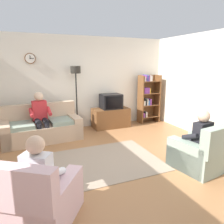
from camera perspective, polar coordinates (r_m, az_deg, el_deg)
ground_plane at (r=4.39m, az=0.19°, el=-13.19°), size 12.00×12.00×0.00m
back_wall_assembly at (r=6.50m, az=-9.11°, el=7.63°), size 6.20×0.17×2.70m
right_wall at (r=5.74m, az=27.66°, el=5.63°), size 0.12×5.80×2.70m
couch at (r=5.76m, az=-18.20°, el=-4.08°), size 1.96×1.02×0.90m
tv_stand at (r=6.57m, az=-0.35°, el=-1.52°), size 1.10×0.56×0.59m
tv at (r=6.44m, az=-0.27°, el=2.85°), size 0.60×0.49×0.44m
bookshelf at (r=7.13m, az=9.41°, el=3.90°), size 0.68×0.36×1.57m
floor_lamp at (r=6.16m, az=-9.58°, el=8.26°), size 0.28×0.28×1.85m
armchair_near_window at (r=2.98m, az=-18.67°, el=-21.31°), size 1.16×1.18×0.90m
armchair_near_bookshelf at (r=4.35m, az=22.44°, el=-10.28°), size 0.93×1.00×0.90m
area_rug at (r=4.41m, az=-2.30°, el=-13.03°), size 2.20×1.70×0.01m
person_on_couch at (r=5.55m, az=-18.49°, el=-0.59°), size 0.53×0.56×1.24m
person_in_left_armchair at (r=2.88m, az=-18.22°, el=-15.19°), size 0.61×0.64×1.12m
person_in_right_armchair at (r=4.29m, az=21.84°, el=-6.06°), size 0.56×0.58×1.12m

